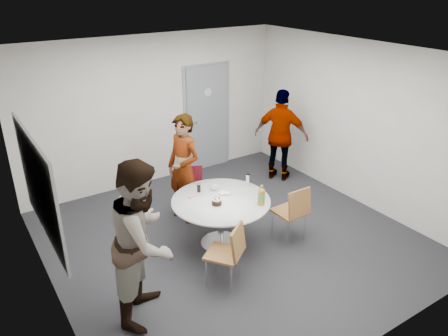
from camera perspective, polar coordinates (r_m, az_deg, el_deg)
floor at (r=6.61m, az=0.91°, el=-9.14°), size 5.00×5.00×0.00m
ceiling at (r=5.61m, az=1.10°, el=14.59°), size 5.00×5.00×0.00m
wall_back at (r=8.05m, az=-9.10°, el=7.40°), size 5.00×0.00×5.00m
wall_left at (r=5.14m, az=-22.81°, el=-4.22°), size 0.00×5.00×5.00m
wall_right at (r=7.59m, az=16.92°, el=5.60°), size 0.00×5.00×5.00m
wall_front at (r=4.38m, az=19.89°, el=-8.88°), size 5.00×0.00×5.00m
door at (r=8.62m, az=-2.23°, el=6.54°), size 1.02×0.17×2.12m
whiteboard at (r=5.29m, az=-23.02°, el=-2.28°), size 0.04×1.90×1.25m
table at (r=6.18m, az=-0.19°, el=-4.99°), size 1.39×1.39×1.02m
chair_near_left at (r=5.46m, az=0.75°, el=-10.61°), size 0.58×0.59×0.85m
chair_near_right at (r=6.37m, az=9.09°, el=-5.30°), size 0.42×0.45×0.87m
chair_far at (r=7.09m, az=-4.15°, el=-2.27°), size 0.49×0.52×0.80m
person_main at (r=6.76m, az=-5.30°, el=-0.11°), size 0.56×0.71×1.73m
person_left at (r=4.92m, az=-10.46°, el=-9.28°), size 1.15×1.17×1.91m
person_right at (r=8.18m, az=7.48°, el=4.21°), size 0.93×1.08×1.74m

